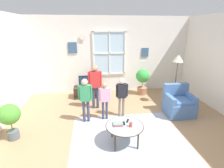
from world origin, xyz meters
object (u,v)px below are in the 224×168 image
at_px(potted_plant_corner, 10,117).
at_px(floor_lamp, 178,63).
at_px(person_green_shirt, 85,96).
at_px(potted_plant_by_window, 142,79).
at_px(book_stack, 118,124).
at_px(person_pink_shirt, 105,97).
at_px(television, 87,81).
at_px(person_black_shirt, 122,93).
at_px(coffee_table, 125,126).
at_px(cup, 131,124).
at_px(person_red_shirt, 95,82).
at_px(armchair, 178,104).
at_px(remote_near_cup, 124,123).
at_px(remote_near_books, 128,121).
at_px(tv_stand, 88,92).

relative_size(potted_plant_corner, floor_lamp, 0.52).
bearing_deg(person_green_shirt, potted_plant_by_window, 40.07).
relative_size(book_stack, floor_lamp, 0.13).
bearing_deg(book_stack, person_pink_shirt, 100.14).
bearing_deg(potted_plant_by_window, television, -179.62).
relative_size(television, person_black_shirt, 0.55).
relative_size(coffee_table, floor_lamp, 0.50).
distance_m(cup, person_red_shirt, 2.06).
height_order(person_red_shirt, floor_lamp, floor_lamp).
height_order(television, armchair, armchair).
distance_m(armchair, remote_near_cup, 2.15).
height_order(remote_near_books, potted_plant_by_window, potted_plant_by_window).
bearing_deg(coffee_table, remote_near_books, 57.89).
bearing_deg(remote_near_cup, person_red_shirt, 107.69).
relative_size(remote_near_books, potted_plant_by_window, 0.14).
height_order(tv_stand, potted_plant_by_window, potted_plant_by_window).
bearing_deg(book_stack, remote_near_books, 25.50).
bearing_deg(armchair, television, 147.82).
height_order(person_green_shirt, potted_plant_by_window, person_green_shirt).
xyz_separation_m(book_stack, person_green_shirt, (-0.71, 0.99, 0.31)).
relative_size(person_pink_shirt, person_green_shirt, 0.88).
bearing_deg(remote_near_books, armchair, 28.69).
relative_size(person_green_shirt, potted_plant_by_window, 1.24).
height_order(person_black_shirt, potted_plant_by_window, person_black_shirt).
bearing_deg(floor_lamp, person_red_shirt, 179.29).
bearing_deg(person_green_shirt, cup, -48.54).
height_order(tv_stand, remote_near_books, remote_near_books).
bearing_deg(armchair, person_green_shirt, -178.03).
distance_m(remote_near_books, person_black_shirt, 1.09).
bearing_deg(remote_near_books, person_black_shirt, 86.81).
height_order(television, remote_near_cup, television).
bearing_deg(coffee_table, cup, -26.57).
distance_m(tv_stand, potted_plant_corner, 2.92).
bearing_deg(book_stack, remote_near_cup, 9.16).
xyz_separation_m(book_stack, potted_plant_by_window, (1.42, 2.78, 0.14)).
xyz_separation_m(tv_stand, armchair, (2.67, -1.68, 0.12)).
distance_m(tv_stand, remote_near_cup, 2.87).
relative_size(book_stack, remote_near_cup, 1.53).
height_order(person_pink_shirt, person_green_shirt, person_green_shirt).
xyz_separation_m(armchair, person_black_shirt, (-1.70, 0.09, 0.39)).
distance_m(television, floor_lamp, 3.14).
xyz_separation_m(armchair, floor_lamp, (0.20, 0.68, 1.07)).
relative_size(armchair, potted_plant_by_window, 0.88).
bearing_deg(person_red_shirt, potted_plant_corner, -145.60).
distance_m(armchair, person_black_shirt, 1.75).
xyz_separation_m(armchair, remote_near_books, (-1.76, -0.96, 0.13)).
relative_size(coffee_table, remote_near_books, 5.99).
relative_size(television, floor_lamp, 0.38).
relative_size(television, person_pink_shirt, 0.58).
xyz_separation_m(remote_near_cup, person_pink_shirt, (-0.34, 1.03, 0.23)).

